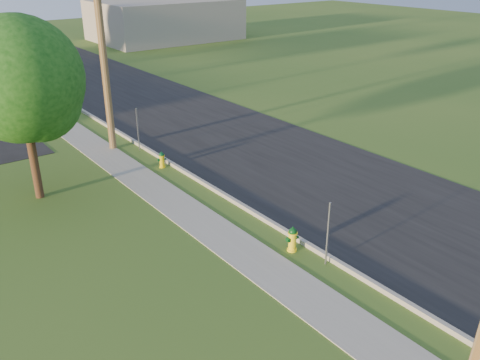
% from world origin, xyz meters
% --- Properties ---
extents(ground_plane, '(140.00, 140.00, 0.00)m').
position_xyz_m(ground_plane, '(0.00, 0.00, 0.00)').
color(ground_plane, '#375A1F').
rests_on(ground_plane, ground).
extents(road, '(8.00, 120.00, 0.02)m').
position_xyz_m(road, '(4.50, 10.00, 0.01)').
color(road, black).
rests_on(road, ground).
extents(curb, '(0.15, 120.00, 0.15)m').
position_xyz_m(curb, '(0.50, 10.00, 0.07)').
color(curb, gray).
rests_on(curb, ground).
extents(sidewalk, '(1.50, 120.00, 0.03)m').
position_xyz_m(sidewalk, '(-1.25, 10.00, 0.01)').
color(sidewalk, gray).
rests_on(sidewalk, ground).
extents(utility_pole_mid, '(1.40, 0.32, 9.80)m').
position_xyz_m(utility_pole_mid, '(-0.60, 17.00, 4.95)').
color(utility_pole_mid, brown).
rests_on(utility_pole_mid, ground).
extents(sign_post_near, '(0.05, 0.04, 2.00)m').
position_xyz_m(sign_post_near, '(0.25, 4.20, 1.00)').
color(sign_post_near, gray).
rests_on(sign_post_near, ground).
extents(sign_post_mid, '(0.05, 0.04, 2.00)m').
position_xyz_m(sign_post_mid, '(0.25, 16.00, 1.00)').
color(sign_post_mid, gray).
rests_on(sign_post_mid, ground).
extents(sign_post_far, '(0.05, 0.04, 2.00)m').
position_xyz_m(sign_post_far, '(0.25, 28.20, 1.00)').
color(sign_post_far, gray).
rests_on(sign_post_far, ground).
extents(distant_building, '(14.00, 10.00, 4.00)m').
position_xyz_m(distant_building, '(18.00, 45.00, 2.00)').
color(distant_building, gray).
rests_on(distant_building, ground).
extents(tree_verge, '(4.33, 4.33, 6.56)m').
position_xyz_m(tree_verge, '(-4.86, 13.70, 4.22)').
color(tree_verge, '#3D2618').
rests_on(tree_verge, ground).
extents(hydrant_near, '(0.42, 0.38, 0.82)m').
position_xyz_m(hydrant_near, '(-0.03, 5.34, 0.40)').
color(hydrant_near, yellow).
rests_on(hydrant_near, ground).
extents(hydrant_mid, '(0.37, 0.33, 0.70)m').
position_xyz_m(hydrant_mid, '(0.08, 13.56, 0.34)').
color(hydrant_mid, yellow).
rests_on(hydrant_mid, ground).
extents(hydrant_far, '(0.43, 0.38, 0.83)m').
position_xyz_m(hydrant_far, '(-0.06, 26.75, 0.41)').
color(hydrant_far, yellow).
rests_on(hydrant_far, ground).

